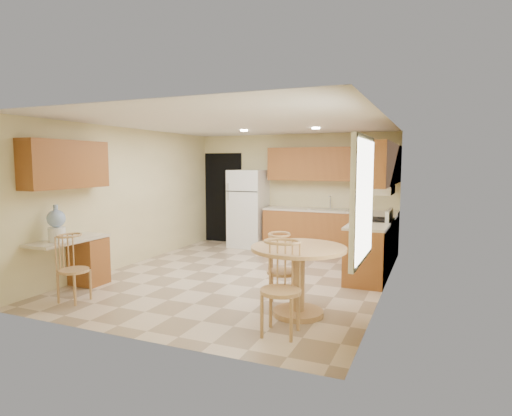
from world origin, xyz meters
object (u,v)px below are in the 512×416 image
at_px(chair_table_a, 281,264).
at_px(water_crock, 56,225).
at_px(chair_table_b, 278,281).
at_px(refrigerator, 248,208).
at_px(stove, 372,245).
at_px(dining_table, 298,270).
at_px(chair_desk, 68,263).

distance_m(chair_table_a, water_crock, 3.21).
relative_size(chair_table_a, chair_table_b, 0.93).
relative_size(refrigerator, chair_table_a, 1.81).
bearing_deg(stove, refrigerator, 157.01).
distance_m(dining_table, chair_desk, 3.05).
bearing_deg(dining_table, chair_table_b, -90.00).
relative_size(dining_table, chair_table_a, 1.22).
distance_m(refrigerator, stove, 3.15).
relative_size(refrigerator, chair_table_b, 1.68).
height_order(chair_table_b, water_crock, water_crock).
height_order(refrigerator, water_crock, refrigerator).
bearing_deg(chair_table_b, dining_table, -94.16).
bearing_deg(chair_table_b, water_crock, -7.93).
xyz_separation_m(refrigerator, dining_table, (2.35, -3.77, -0.30)).
bearing_deg(stove, chair_desk, -136.34).
height_order(refrigerator, chair_table_a, refrigerator).
height_order(stove, water_crock, water_crock).
xyz_separation_m(stove, dining_table, (-0.52, -2.55, 0.09)).
bearing_deg(chair_table_a, water_crock, -94.59).
bearing_deg(stove, chair_table_a, -108.81).
bearing_deg(stove, water_crock, -141.92).
relative_size(chair_table_a, chair_desk, 1.05).
bearing_deg(chair_table_b, chair_table_a, -76.43).
relative_size(stove, water_crock, 2.10).
relative_size(chair_desk, water_crock, 1.74).
distance_m(refrigerator, chair_table_a, 4.17).
bearing_deg(chair_desk, refrigerator, 170.25).
bearing_deg(chair_table_a, stove, 144.22).
xyz_separation_m(stove, water_crock, (-3.92, -3.08, 0.54)).
xyz_separation_m(dining_table, chair_table_a, (-0.29, 0.16, 0.02)).
xyz_separation_m(stove, chair_desk, (-3.47, -3.32, 0.08)).
bearing_deg(refrigerator, chair_table_b, -62.53).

